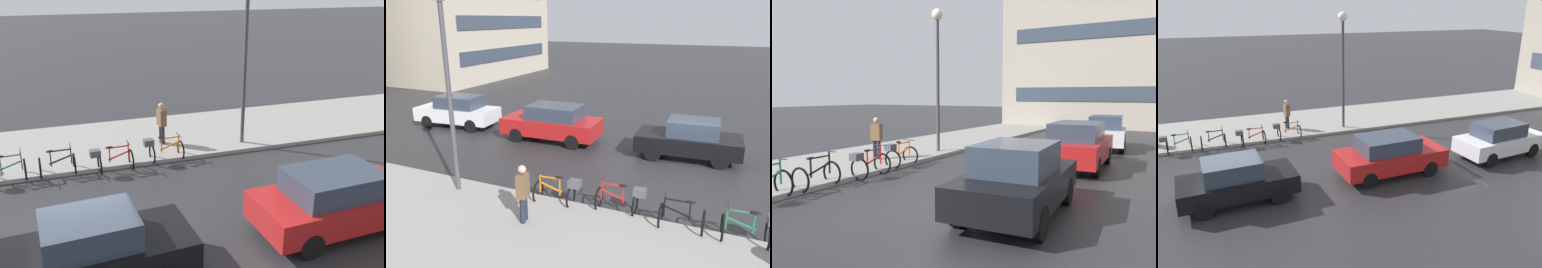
# 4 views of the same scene
# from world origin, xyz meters

# --- Properties ---
(ground_plane) EXTENTS (140.00, 140.00, 0.00)m
(ground_plane) POSITION_xyz_m (0.00, 0.00, 0.00)
(ground_plane) COLOR #28282B
(bicycle_nearest) EXTENTS (0.79, 1.37, 1.01)m
(bicycle_nearest) POSITION_xyz_m (-3.71, -2.04, 0.49)
(bicycle_nearest) COLOR black
(bicycle_nearest) RESTS_ON ground
(bicycle_second) EXTENTS (0.73, 1.15, 1.00)m
(bicycle_second) POSITION_xyz_m (-3.74, -0.40, 0.39)
(bicycle_second) COLOR black
(bicycle_second) RESTS_ON ground
(bicycle_third) EXTENTS (0.76, 1.40, 0.98)m
(bicycle_third) POSITION_xyz_m (-3.47, 1.28, 0.48)
(bicycle_third) COLOR black
(bicycle_third) RESTS_ON ground
(bicycle_farthest) EXTENTS (0.75, 1.40, 0.95)m
(bicycle_farthest) POSITION_xyz_m (-3.76, 3.11, 0.49)
(bicycle_farthest) COLOR black
(bicycle_farthest) RESTS_ON ground
(car_black) EXTENTS (2.03, 4.10, 1.57)m
(car_black) POSITION_xyz_m (1.87, 0.23, 0.78)
(car_black) COLOR black
(car_black) RESTS_ON ground
(car_red) EXTENTS (2.06, 4.41, 1.63)m
(car_red) POSITION_xyz_m (1.74, 6.19, 0.83)
(car_red) COLOR #AD1919
(car_red) RESTS_ON ground
(car_white) EXTENTS (2.07, 4.24, 1.59)m
(car_white) POSITION_xyz_m (1.82, 11.66, 0.80)
(car_white) COLOR silver
(car_white) RESTS_ON ground
(pedestrian) EXTENTS (0.44, 0.31, 1.73)m
(pedestrian) POSITION_xyz_m (-5.13, 3.46, 0.98)
(pedestrian) COLOR #1E2333
(pedestrian) RESTS_ON ground
(streetlamp) EXTENTS (0.48, 0.48, 6.21)m
(streetlamp) POSITION_xyz_m (-4.29, 6.40, 4.39)
(streetlamp) COLOR #424247
(streetlamp) RESTS_ON ground
(building_facade_side) EXTENTS (15.53, 10.48, 12.67)m
(building_facade_side) POSITION_xyz_m (16.44, 23.72, 6.33)
(building_facade_side) COLOR #B2A893
(building_facade_side) RESTS_ON ground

